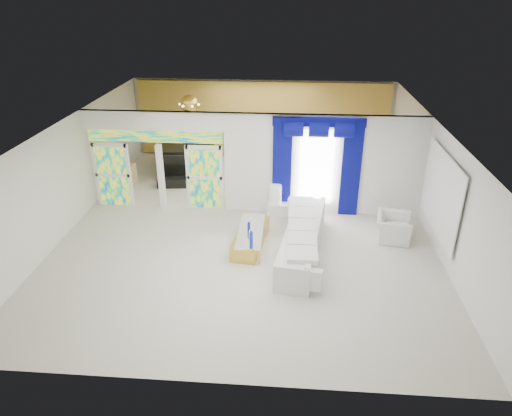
# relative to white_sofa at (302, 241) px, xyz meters

# --- Properties ---
(floor) EXTENTS (12.00, 12.00, 0.00)m
(floor) POSITION_rel_white_sofa_xyz_m (-1.51, 1.50, -0.36)
(floor) COLOR #B7AF9E
(floor) RESTS_ON ground
(dividing_wall) EXTENTS (5.70, 0.18, 3.00)m
(dividing_wall) POSITION_rel_white_sofa_xyz_m (0.64, 2.50, 1.14)
(dividing_wall) COLOR white
(dividing_wall) RESTS_ON ground
(dividing_header) EXTENTS (4.30, 0.18, 0.55)m
(dividing_header) POSITION_rel_white_sofa_xyz_m (-4.36, 2.50, 2.36)
(dividing_header) COLOR white
(dividing_header) RESTS_ON dividing_wall
(stained_panel_left) EXTENTS (0.95, 0.04, 2.00)m
(stained_panel_left) POSITION_rel_white_sofa_xyz_m (-5.79, 2.50, 0.64)
(stained_panel_left) COLOR #994C3F
(stained_panel_left) RESTS_ON ground
(stained_panel_right) EXTENTS (0.95, 0.04, 2.00)m
(stained_panel_right) POSITION_rel_white_sofa_xyz_m (-2.94, 2.50, 0.64)
(stained_panel_right) COLOR #994C3F
(stained_panel_right) RESTS_ON ground
(stained_transom) EXTENTS (4.00, 0.05, 0.35)m
(stained_transom) POSITION_rel_white_sofa_xyz_m (-4.36, 2.50, 1.89)
(stained_transom) COLOR #994C3F
(stained_transom) RESTS_ON dividing_header
(window_pane) EXTENTS (1.00, 0.02, 2.30)m
(window_pane) POSITION_rel_white_sofa_xyz_m (0.39, 2.40, 1.09)
(window_pane) COLOR white
(window_pane) RESTS_ON dividing_wall
(blue_drape_left) EXTENTS (0.55, 0.10, 2.80)m
(blue_drape_left) POSITION_rel_white_sofa_xyz_m (-0.61, 2.37, 1.04)
(blue_drape_left) COLOR #04094B
(blue_drape_left) RESTS_ON ground
(blue_drape_right) EXTENTS (0.55, 0.10, 2.80)m
(blue_drape_right) POSITION_rel_white_sofa_xyz_m (1.39, 2.37, 1.04)
(blue_drape_right) COLOR #04094B
(blue_drape_right) RESTS_ON ground
(blue_pelmet) EXTENTS (2.60, 0.12, 0.25)m
(blue_pelmet) POSITION_rel_white_sofa_xyz_m (0.39, 2.37, 2.46)
(blue_pelmet) COLOR #04094B
(blue_pelmet) RESTS_ON dividing_wall
(wall_mirror) EXTENTS (0.04, 2.70, 1.90)m
(wall_mirror) POSITION_rel_white_sofa_xyz_m (3.43, 0.50, 1.19)
(wall_mirror) COLOR white
(wall_mirror) RESTS_ON ground
(gold_curtains) EXTENTS (9.70, 0.12, 2.90)m
(gold_curtains) POSITION_rel_white_sofa_xyz_m (-1.51, 7.40, 1.14)
(gold_curtains) COLOR #AC7629
(gold_curtains) RESTS_ON ground
(white_sofa) EXTENTS (1.34, 3.86, 0.72)m
(white_sofa) POSITION_rel_white_sofa_xyz_m (0.00, 0.00, 0.00)
(white_sofa) COLOR silver
(white_sofa) RESTS_ON ground
(coffee_table) EXTENTS (0.91, 2.00, 0.43)m
(coffee_table) POSITION_rel_white_sofa_xyz_m (-1.35, 0.30, -0.15)
(coffee_table) COLOR gold
(coffee_table) RESTS_ON ground
(console_table) EXTENTS (1.09, 0.36, 0.36)m
(console_table) POSITION_rel_white_sofa_xyz_m (-0.48, 2.18, -0.18)
(console_table) COLOR silver
(console_table) RESTS_ON ground
(table_lamp) EXTENTS (0.36, 0.36, 0.58)m
(table_lamp) POSITION_rel_white_sofa_xyz_m (-0.78, 2.18, 0.29)
(table_lamp) COLOR white
(table_lamp) RESTS_ON console_table
(armchair) EXTENTS (1.07, 1.17, 0.67)m
(armchair) POSITION_rel_white_sofa_xyz_m (2.47, 0.97, -0.03)
(armchair) COLOR silver
(armchair) RESTS_ON ground
(grand_piano) EXTENTS (1.80, 2.22, 1.04)m
(grand_piano) POSITION_rel_white_sofa_xyz_m (-4.38, 5.64, 0.16)
(grand_piano) COLOR black
(grand_piano) RESTS_ON ground
(piano_bench) EXTENTS (1.02, 0.49, 0.33)m
(piano_bench) POSITION_rel_white_sofa_xyz_m (-4.38, 4.04, -0.20)
(piano_bench) COLOR black
(piano_bench) RESTS_ON ground
(tv_console) EXTENTS (0.59, 0.54, 0.77)m
(tv_console) POSITION_rel_white_sofa_xyz_m (-5.92, 3.98, 0.03)
(tv_console) COLOR tan
(tv_console) RESTS_ON ground
(chandelier) EXTENTS (0.60, 0.60, 0.60)m
(chandelier) POSITION_rel_white_sofa_xyz_m (-3.81, 4.90, 2.29)
(chandelier) COLOR gold
(chandelier) RESTS_ON ceiling
(decanters) EXTENTS (0.19, 0.97, 0.25)m
(decanters) POSITION_rel_white_sofa_xyz_m (-1.34, 0.15, 0.16)
(decanters) COLOR silver
(decanters) RESTS_ON coffee_table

